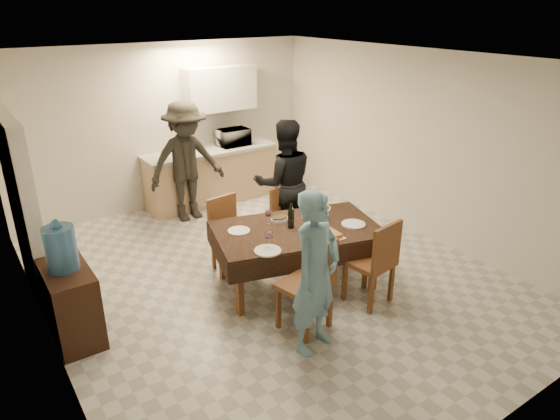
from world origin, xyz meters
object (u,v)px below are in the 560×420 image
(water_jug, at_px, (61,248))
(savoury_tart, at_px, (325,236))
(person_far, at_px, (284,183))
(dining_table, at_px, (297,231))
(console, at_px, (71,303))
(wine_bottle, at_px, (291,215))
(person_kitchen, at_px, (186,162))
(microwave, at_px, (233,137))
(person_near, at_px, (316,273))
(water_pitcher, at_px, (324,215))

(water_jug, relative_size, savoury_tart, 1.12)
(savoury_tart, xyz_separation_m, person_far, (0.45, 1.43, 0.11))
(dining_table, relative_size, person_far, 1.21)
(console, xyz_separation_m, wine_bottle, (2.40, -0.40, 0.50))
(person_kitchen, bearing_deg, microwave, 22.74)
(wine_bottle, height_order, person_near, person_near)
(savoury_tart, bearing_deg, dining_table, 104.74)
(dining_table, height_order, console, console)
(person_far, bearing_deg, person_kitchen, -42.23)
(water_pitcher, xyz_separation_m, person_kitchen, (-0.56, 2.60, 0.09))
(microwave, xyz_separation_m, person_far, (-0.32, -1.95, -0.18))
(savoury_tart, bearing_deg, person_kitchen, 96.00)
(microwave, relative_size, person_kitchen, 0.28)
(water_jug, bearing_deg, savoury_tart, -17.93)
(console, relative_size, person_far, 0.48)
(person_far, distance_m, person_kitchen, 1.68)
(wine_bottle, bearing_deg, person_near, -114.44)
(microwave, distance_m, person_near, 4.30)
(water_pitcher, distance_m, savoury_tart, 0.42)
(console, distance_m, person_far, 3.10)
(person_far, relative_size, person_kitchen, 0.95)
(person_near, relative_size, person_kitchen, 0.89)
(wine_bottle, distance_m, person_kitchen, 2.51)
(water_pitcher, distance_m, person_kitchen, 2.66)
(water_jug, distance_m, person_near, 2.43)
(savoury_tart, relative_size, person_near, 0.24)
(person_near, bearing_deg, dining_table, 44.85)
(person_near, bearing_deg, water_pitcher, 30.51)
(dining_table, bearing_deg, person_near, -102.27)
(savoury_tart, distance_m, person_kitchen, 2.95)
(water_jug, height_order, savoury_tart, water_jug)
(savoury_tart, distance_m, person_far, 1.50)
(water_pitcher, xyz_separation_m, person_near, (-0.90, -1.00, -0.02))
(dining_table, bearing_deg, person_far, 77.73)
(water_pitcher, relative_size, person_far, 0.11)
(dining_table, bearing_deg, water_pitcher, 7.25)
(microwave, bearing_deg, water_jug, 37.58)
(dining_table, relative_size, console, 2.52)
(person_near, bearing_deg, water_jug, 124.32)
(dining_table, height_order, person_kitchen, person_kitchen)
(dining_table, distance_m, water_pitcher, 0.38)
(water_jug, bearing_deg, console, 0.00)
(dining_table, relative_size, wine_bottle, 6.91)
(savoury_tart, relative_size, person_far, 0.22)
(savoury_tart, relative_size, microwave, 0.76)
(console, bearing_deg, person_far, 11.37)
(dining_table, relative_size, person_near, 1.30)
(wine_bottle, distance_m, person_near, 1.21)
(savoury_tart, height_order, person_far, person_far)
(microwave, bearing_deg, person_near, 70.73)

